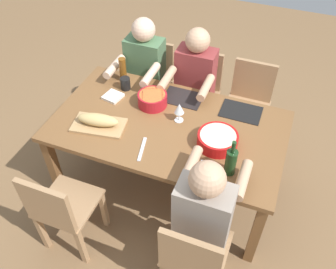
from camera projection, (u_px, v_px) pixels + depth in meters
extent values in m
plane|color=brown|center=(168.00, 183.00, 3.28)|extent=(8.00, 8.00, 0.00)
cube|color=brown|center=(168.00, 126.00, 2.77)|extent=(1.79, 1.01, 0.04)
cube|color=brown|center=(276.00, 148.00, 3.12)|extent=(0.07, 0.07, 0.70)
cube|color=brown|center=(106.00, 104.00, 3.54)|extent=(0.07, 0.07, 0.70)
cube|color=brown|center=(256.00, 234.00, 2.53)|extent=(0.07, 0.07, 0.70)
cube|color=brown|center=(54.00, 168.00, 2.95)|extent=(0.07, 0.07, 0.70)
cube|color=#A87F56|center=(196.00, 98.00, 3.47)|extent=(0.40, 0.40, 0.03)
cube|color=#A87F56|center=(203.00, 70.00, 3.44)|extent=(0.38, 0.04, 0.40)
cube|color=#A87F56|center=(206.00, 131.00, 3.47)|extent=(0.04, 0.04, 0.42)
cube|color=#A87F56|center=(173.00, 122.00, 3.56)|extent=(0.04, 0.04, 0.42)
cube|color=#A87F56|center=(215.00, 109.00, 3.69)|extent=(0.04, 0.04, 0.42)
cube|color=#A87F56|center=(184.00, 102.00, 3.78)|extent=(0.04, 0.04, 0.42)
cylinder|color=#2D2D38|center=(195.00, 131.00, 3.45)|extent=(0.11, 0.11, 0.45)
cylinder|color=#2D2D38|center=(180.00, 127.00, 3.49)|extent=(0.11, 0.11, 0.45)
cube|color=maroon|center=(195.00, 77.00, 3.22)|extent=(0.34, 0.20, 0.55)
cylinder|color=tan|center=(206.00, 88.00, 2.92)|extent=(0.07, 0.30, 0.07)
cylinder|color=tan|center=(167.00, 79.00, 3.00)|extent=(0.07, 0.30, 0.07)
sphere|color=tan|center=(198.00, 40.00, 2.96)|extent=(0.21, 0.21, 0.21)
cube|color=#A87F56|center=(149.00, 87.00, 3.59)|extent=(0.40, 0.40, 0.03)
cube|color=#A87F56|center=(155.00, 59.00, 3.56)|extent=(0.38, 0.04, 0.40)
cube|color=#A87F56|center=(159.00, 118.00, 3.59)|extent=(0.04, 0.04, 0.42)
cube|color=#A87F56|center=(128.00, 110.00, 3.68)|extent=(0.04, 0.04, 0.42)
cube|color=#A87F56|center=(171.00, 98.00, 3.82)|extent=(0.04, 0.04, 0.42)
cube|color=#A87F56|center=(142.00, 91.00, 3.91)|extent=(0.04, 0.04, 0.42)
cylinder|color=#2D2D38|center=(148.00, 118.00, 3.58)|extent=(0.11, 0.11, 0.45)
cylinder|color=#2D2D38|center=(134.00, 115.00, 3.62)|extent=(0.11, 0.11, 0.45)
cube|color=#4C724C|center=(145.00, 66.00, 3.35)|extent=(0.34, 0.20, 0.55)
cylinder|color=beige|center=(150.00, 75.00, 3.04)|extent=(0.07, 0.30, 0.07)
cylinder|color=beige|center=(114.00, 67.00, 3.13)|extent=(0.07, 0.30, 0.07)
sphere|color=beige|center=(143.00, 30.00, 3.09)|extent=(0.21, 0.21, 0.21)
cube|color=#A87F56|center=(68.00, 203.00, 2.61)|extent=(0.40, 0.40, 0.03)
cube|color=#A87F56|center=(47.00, 206.00, 2.34)|extent=(0.38, 0.04, 0.40)
cube|color=#A87F56|center=(67.00, 196.00, 2.92)|extent=(0.04, 0.04, 0.42)
cube|color=#A87F56|center=(104.00, 209.00, 2.83)|extent=(0.04, 0.04, 0.42)
cube|color=#A87F56|center=(42.00, 231.00, 2.69)|extent=(0.04, 0.04, 0.42)
cube|color=#A87F56|center=(82.00, 246.00, 2.61)|extent=(0.04, 0.04, 0.42)
cube|color=#A87F56|center=(197.00, 248.00, 2.35)|extent=(0.40, 0.40, 0.03)
cube|color=#A87F56|center=(190.00, 258.00, 2.08)|extent=(0.38, 0.04, 0.40)
cube|color=#A87F56|center=(181.00, 236.00, 2.67)|extent=(0.04, 0.04, 0.42)
cube|color=#A87F56|center=(225.00, 251.00, 2.58)|extent=(0.04, 0.04, 0.42)
cylinder|color=#2D2D38|center=(194.00, 233.00, 2.67)|extent=(0.11, 0.11, 0.45)
cylinder|color=#2D2D38|center=(215.00, 240.00, 2.63)|extent=(0.11, 0.11, 0.45)
cube|color=gray|center=(203.00, 217.00, 2.19)|extent=(0.34, 0.20, 0.55)
cylinder|color=tan|center=(191.00, 165.00, 2.33)|extent=(0.07, 0.30, 0.07)
cylinder|color=tan|center=(243.00, 180.00, 2.24)|extent=(0.07, 0.30, 0.07)
sphere|color=tan|center=(207.00, 179.00, 1.93)|extent=(0.21, 0.21, 0.21)
cube|color=#A87F56|center=(246.00, 110.00, 3.34)|extent=(0.40, 0.40, 0.03)
cube|color=#A87F56|center=(254.00, 81.00, 3.31)|extent=(0.38, 0.04, 0.40)
cube|color=#A87F56|center=(256.00, 144.00, 3.34)|extent=(0.04, 0.04, 0.42)
cube|color=#A87F56|center=(221.00, 135.00, 3.43)|extent=(0.04, 0.04, 0.42)
cube|color=#A87F56|center=(263.00, 121.00, 3.57)|extent=(0.04, 0.04, 0.42)
cube|color=#A87F56|center=(230.00, 113.00, 3.66)|extent=(0.04, 0.04, 0.42)
cylinder|color=#B21923|center=(152.00, 99.00, 2.89)|extent=(0.24, 0.24, 0.11)
cylinder|color=orange|center=(152.00, 96.00, 2.87)|extent=(0.21, 0.21, 0.04)
cylinder|color=red|center=(218.00, 140.00, 2.58)|extent=(0.29, 0.29, 0.09)
cylinder|color=beige|center=(218.00, 137.00, 2.55)|extent=(0.26, 0.26, 0.03)
cube|color=tan|center=(99.00, 125.00, 2.74)|extent=(0.43, 0.28, 0.02)
ellipsoid|color=tan|center=(98.00, 120.00, 2.70)|extent=(0.33, 0.16, 0.09)
cylinder|color=#193819|center=(231.00, 162.00, 2.35)|extent=(0.08, 0.08, 0.20)
cylinder|color=#193819|center=(234.00, 147.00, 2.25)|extent=(0.03, 0.03, 0.09)
cylinder|color=brown|center=(123.00, 70.00, 3.09)|extent=(0.06, 0.06, 0.22)
cylinder|color=silver|center=(179.00, 120.00, 2.79)|extent=(0.07, 0.07, 0.01)
cylinder|color=silver|center=(179.00, 116.00, 2.76)|extent=(0.01, 0.01, 0.07)
cone|color=silver|center=(179.00, 108.00, 2.71)|extent=(0.08, 0.08, 0.08)
cube|color=black|center=(183.00, 98.00, 2.99)|extent=(0.32, 0.23, 0.01)
cylinder|color=black|center=(125.00, 84.00, 3.04)|extent=(0.08, 0.08, 0.11)
cube|color=silver|center=(144.00, 88.00, 3.08)|extent=(0.02, 0.17, 0.01)
cube|color=silver|center=(198.00, 169.00, 2.44)|extent=(0.03, 0.17, 0.01)
cube|color=black|center=(241.00, 112.00, 2.86)|extent=(0.32, 0.23, 0.01)
cube|color=silver|center=(142.00, 149.00, 2.57)|extent=(0.07, 0.23, 0.01)
cube|color=white|center=(113.00, 96.00, 2.98)|extent=(0.16, 0.16, 0.02)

